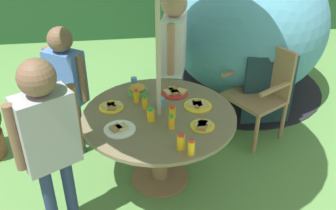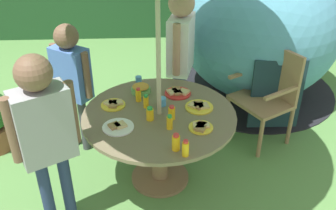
% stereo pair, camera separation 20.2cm
% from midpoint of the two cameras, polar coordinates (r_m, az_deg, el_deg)
% --- Properties ---
extents(ground_plane, '(10.00, 10.00, 0.02)m').
position_cam_midpoint_polar(ground_plane, '(3.51, 0.50, -10.90)').
color(ground_plane, '#548442').
extents(garden_table, '(1.24, 1.24, 0.68)m').
position_cam_midpoint_polar(garden_table, '(3.18, 0.55, -3.73)').
color(garden_table, brown).
rests_on(garden_table, ground_plane).
extents(wooden_chair, '(0.64, 0.67, 0.94)m').
position_cam_midpoint_polar(wooden_chair, '(3.90, 16.11, 2.08)').
color(wooden_chair, '#93704C').
rests_on(wooden_chair, ground_plane).
extents(dome_tent, '(2.06, 2.06, 1.67)m').
position_cam_midpoint_polar(dome_tent, '(4.68, 14.42, 11.32)').
color(dome_tent, teal).
rests_on(dome_tent, ground_plane).
extents(child_in_white_shirt, '(0.30, 0.47, 1.45)m').
position_cam_midpoint_polar(child_in_white_shirt, '(3.75, 3.47, 8.89)').
color(child_in_white_shirt, navy).
rests_on(child_in_white_shirt, ground_plane).
extents(child_in_blue_shirt, '(0.37, 0.33, 1.26)m').
position_cam_midpoint_polar(child_in_blue_shirt, '(3.53, -12.52, 4.57)').
color(child_in_blue_shirt, '#3F3F47').
rests_on(child_in_blue_shirt, ground_plane).
extents(child_in_grey_shirt, '(0.42, 0.36, 1.41)m').
position_cam_midpoint_polar(child_in_grey_shirt, '(2.67, -15.86, -2.94)').
color(child_in_grey_shirt, navy).
rests_on(child_in_grey_shirt, ground_plane).
extents(snack_bowl, '(0.17, 0.17, 0.08)m').
position_cam_midpoint_polar(snack_bowl, '(3.38, -2.35, 2.42)').
color(snack_bowl, '#66B259').
rests_on(snack_bowl, garden_table).
extents(plate_back_edge, '(0.19, 0.19, 0.03)m').
position_cam_midpoint_polar(plate_back_edge, '(2.93, 6.85, -3.25)').
color(plate_back_edge, yellow).
rests_on(plate_back_edge, garden_table).
extents(plate_front_edge, '(0.24, 0.24, 0.03)m').
position_cam_midpoint_polar(plate_front_edge, '(2.93, -5.47, -3.25)').
color(plate_front_edge, white).
rests_on(plate_front_edge, garden_table).
extents(plate_far_right, '(0.20, 0.20, 0.03)m').
position_cam_midpoint_polar(plate_far_right, '(3.21, -6.32, 0.09)').
color(plate_far_right, yellow).
rests_on(plate_far_right, garden_table).
extents(plate_mid_right, '(0.23, 0.23, 0.03)m').
position_cam_midpoint_polar(plate_mid_right, '(3.37, 3.16, 1.84)').
color(plate_mid_right, red).
rests_on(plate_mid_right, garden_table).
extents(plate_center_back, '(0.23, 0.23, 0.03)m').
position_cam_midpoint_polar(plate_center_back, '(3.18, 6.43, -0.24)').
color(plate_center_back, yellow).
rests_on(plate_center_back, garden_table).
extents(juice_bottle_near_left, '(0.05, 0.05, 0.12)m').
position_cam_midpoint_polar(juice_bottle_near_left, '(3.15, -1.44, 0.47)').
color(juice_bottle_near_left, yellow).
rests_on(juice_bottle_near_left, garden_table).
extents(juice_bottle_near_right, '(0.05, 0.05, 0.12)m').
position_cam_midpoint_polar(juice_bottle_near_right, '(3.24, -2.63, 1.46)').
color(juice_bottle_near_right, yellow).
rests_on(juice_bottle_near_right, garden_table).
extents(juice_bottle_far_left, '(0.06, 0.06, 0.12)m').
position_cam_midpoint_polar(juice_bottle_far_left, '(3.00, 2.48, -1.19)').
color(juice_bottle_far_left, yellow).
rests_on(juice_bottle_far_left, garden_table).
extents(juice_bottle_center_front, '(0.05, 0.05, 0.12)m').
position_cam_midpoint_polar(juice_bottle_center_front, '(2.89, 2.24, -2.63)').
color(juice_bottle_center_front, yellow).
rests_on(juice_bottle_center_front, garden_table).
extents(juice_bottle_mid_left, '(0.06, 0.06, 0.11)m').
position_cam_midpoint_polar(juice_bottle_mid_left, '(2.99, -0.75, -1.37)').
color(juice_bottle_mid_left, yellow).
rests_on(juice_bottle_mid_left, garden_table).
extents(juice_bottle_spot_a, '(0.05, 0.05, 0.13)m').
position_cam_midpoint_polar(juice_bottle_spot_a, '(2.63, 4.83, -6.48)').
color(juice_bottle_spot_a, yellow).
rests_on(juice_bottle_spot_a, garden_table).
extents(juice_bottle_spot_b, '(0.06, 0.06, 0.13)m').
position_cam_midpoint_polar(juice_bottle_spot_b, '(2.68, 3.35, -5.59)').
color(juice_bottle_spot_b, yellow).
rests_on(juice_bottle_spot_b, garden_table).
extents(cup_near, '(0.07, 0.07, 0.07)m').
position_cam_midpoint_polar(cup_near, '(3.19, 0.88, 0.47)').
color(cup_near, '#4C99D8').
rests_on(cup_near, garden_table).
extents(cup_far, '(0.06, 0.06, 0.07)m').
position_cam_midpoint_polar(cup_far, '(3.53, -2.74, 3.68)').
color(cup_far, '#4C99D8').
rests_on(cup_far, garden_table).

